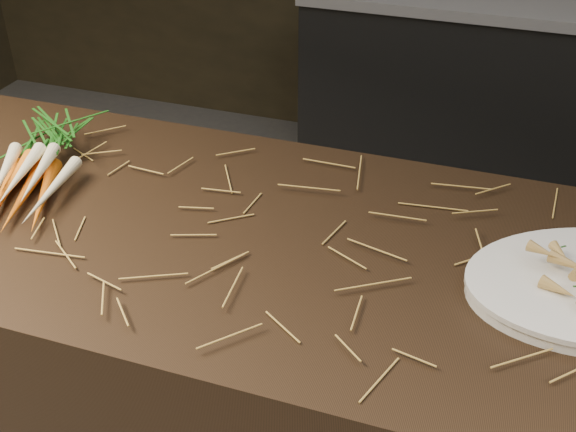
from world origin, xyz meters
name	(u,v)px	position (x,y,z in m)	size (l,w,h in m)	color
main_counter	(333,428)	(0.00, 0.30, 0.45)	(2.40, 0.70, 0.90)	black
back_counter	(534,100)	(0.30, 2.18, 0.42)	(1.82, 0.62, 0.84)	black
straw_bedding	(342,246)	(0.00, 0.30, 0.91)	(1.40, 0.60, 0.02)	#A37532
root_veg_bunch	(40,153)	(-0.64, 0.37, 0.94)	(0.27, 0.45, 0.08)	#C95B00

